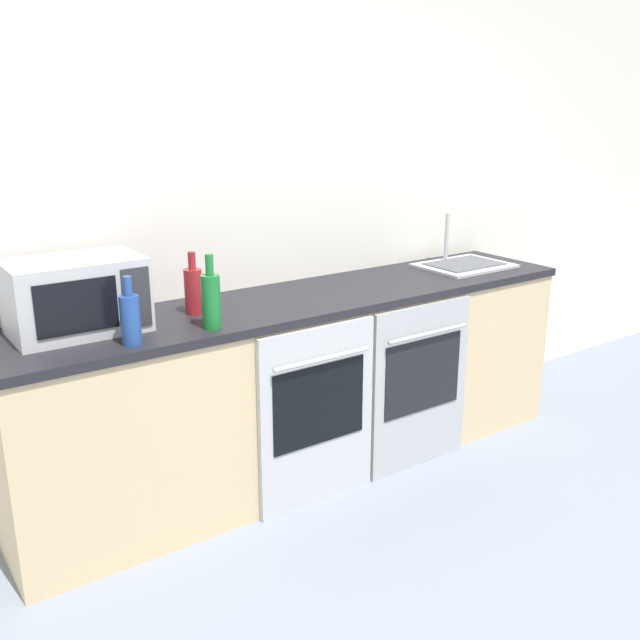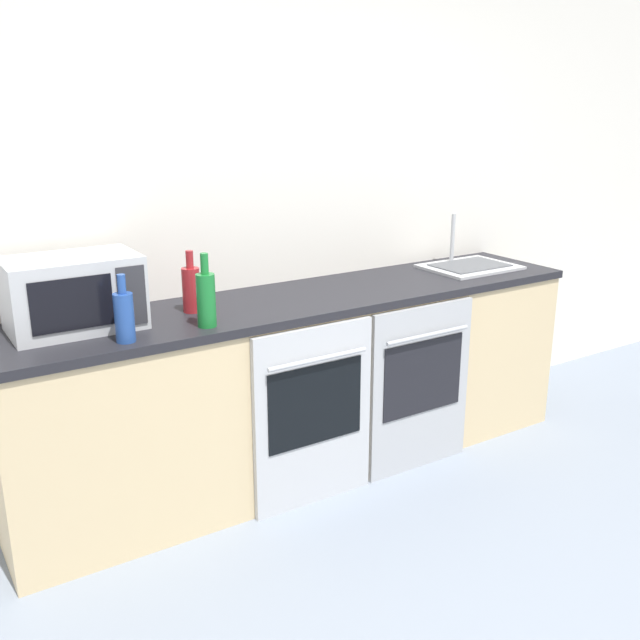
# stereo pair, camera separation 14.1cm
# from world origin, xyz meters

# --- Properties ---
(wall_back) EXTENTS (10.00, 0.06, 2.60)m
(wall_back) POSITION_xyz_m (0.00, 2.05, 1.30)
(wall_back) COLOR silver
(wall_back) RESTS_ON ground_plane
(counter_back) EXTENTS (2.97, 0.63, 0.92)m
(counter_back) POSITION_xyz_m (0.00, 1.72, 0.46)
(counter_back) COLOR #D1B789
(counter_back) RESTS_ON ground_plane
(oven_left) EXTENTS (0.61, 0.06, 0.87)m
(oven_left) POSITION_xyz_m (-0.15, 1.40, 0.44)
(oven_left) COLOR #B7BABF
(oven_left) RESTS_ON ground_plane
(oven_right) EXTENTS (0.61, 0.06, 0.87)m
(oven_right) POSITION_xyz_m (0.48, 1.40, 0.44)
(oven_right) COLOR #A8AAAF
(oven_right) RESTS_ON ground_plane
(microwave) EXTENTS (0.52, 0.34, 0.30)m
(microwave) POSITION_xyz_m (-1.07, 1.77, 1.07)
(microwave) COLOR #B7BABF
(microwave) RESTS_ON counter_back
(bottle_blue) EXTENTS (0.08, 0.08, 0.27)m
(bottle_blue) POSITION_xyz_m (-0.95, 1.50, 1.02)
(bottle_blue) COLOR #234793
(bottle_blue) RESTS_ON counter_back
(bottle_green) EXTENTS (0.08, 0.08, 0.31)m
(bottle_green) POSITION_xyz_m (-0.61, 1.51, 1.04)
(bottle_green) COLOR #19722D
(bottle_green) RESTS_ON counter_back
(bottle_red) EXTENTS (0.08, 0.08, 0.28)m
(bottle_red) POSITION_xyz_m (-0.57, 1.75, 1.02)
(bottle_red) COLOR maroon
(bottle_red) RESTS_ON counter_back
(sink) EXTENTS (0.50, 0.38, 0.29)m
(sink) POSITION_xyz_m (1.09, 1.73, 0.93)
(sink) COLOR #B7BABF
(sink) RESTS_ON counter_back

